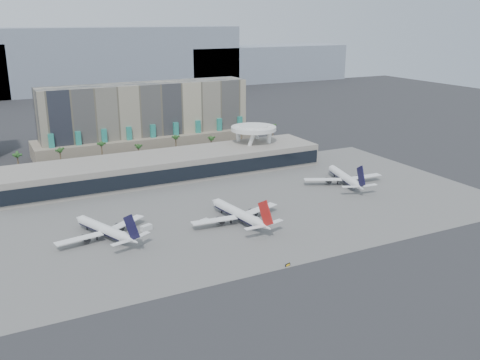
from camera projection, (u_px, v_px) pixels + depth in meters
name	position (u px, v px, depth m)	size (l,w,h in m)	color
ground	(272.00, 257.00, 189.41)	(900.00, 900.00, 0.00)	#232326
apron_pad	(209.00, 209.00, 236.28)	(260.00, 130.00, 0.06)	#5B5B59
mountain_ridge	(81.00, 65.00, 593.27)	(680.00, 60.00, 70.00)	gray
hotel	(147.00, 123.00, 337.45)	(140.00, 30.00, 42.00)	tan
terminal	(167.00, 165.00, 281.11)	(170.00, 32.50, 14.50)	gray
saucer_structure	(254.00, 131.00, 306.65)	(26.00, 26.00, 21.89)	white
palm_row	(158.00, 143.00, 312.94)	(157.80, 2.80, 13.10)	brown
airliner_left	(105.00, 229.00, 204.43)	(37.49, 38.67, 14.10)	white
airliner_centre	(239.00, 214.00, 220.09)	(41.64, 43.13, 14.94)	white
airliner_right	(345.00, 177.00, 269.86)	(40.81, 42.38, 14.88)	white
service_vehicle_a	(146.00, 228.00, 212.41)	(4.57, 2.23, 2.23)	silver
service_vehicle_b	(205.00, 221.00, 220.07)	(3.33, 1.90, 1.71)	silver
taxiway_sign	(288.00, 265.00, 182.11)	(2.21, 0.85, 1.00)	black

